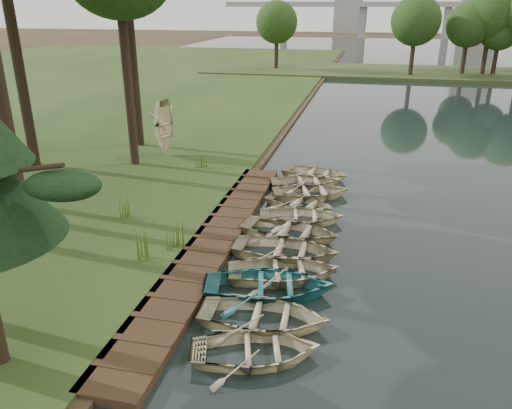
% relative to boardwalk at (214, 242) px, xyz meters
% --- Properties ---
extents(ground, '(300.00, 300.00, 0.00)m').
position_rel_boardwalk_xyz_m(ground, '(1.60, 0.00, -0.15)').
color(ground, '#3D2F1D').
extents(boardwalk, '(1.60, 16.00, 0.30)m').
position_rel_boardwalk_xyz_m(boardwalk, '(0.00, 0.00, 0.00)').
color(boardwalk, '#392616').
rests_on(boardwalk, ground).
extents(peninsula, '(50.00, 14.00, 0.45)m').
position_rel_boardwalk_xyz_m(peninsula, '(9.60, 50.00, 0.08)').
color(peninsula, '#35451E').
rests_on(peninsula, ground).
extents(far_trees, '(45.60, 5.60, 8.80)m').
position_rel_boardwalk_xyz_m(far_trees, '(6.27, 50.00, 6.28)').
color(far_trees, black).
rests_on(far_trees, peninsula).
extents(bridge, '(95.90, 4.00, 8.60)m').
position_rel_boardwalk_xyz_m(bridge, '(13.91, 120.00, 6.93)').
color(bridge, '#A5A5A0').
rests_on(bridge, ground).
extents(building_a, '(10.00, 8.00, 18.00)m').
position_rel_boardwalk_xyz_m(building_a, '(31.60, 140.00, 8.85)').
color(building_a, '#A5A5A0').
rests_on(building_a, ground).
extents(building_b, '(8.00, 8.00, 12.00)m').
position_rel_boardwalk_xyz_m(building_b, '(-3.40, 145.00, 5.85)').
color(building_b, '#A5A5A0').
rests_on(building_b, ground).
extents(rowboat_0, '(3.65, 3.03, 0.65)m').
position_rel_boardwalk_xyz_m(rowboat_0, '(2.83, -5.74, 0.23)').
color(rowboat_0, '#C4B98E').
rests_on(rowboat_0, water).
extents(rowboat_1, '(3.60, 2.65, 0.72)m').
position_rel_boardwalk_xyz_m(rowboat_1, '(2.73, -4.37, 0.26)').
color(rowboat_1, '#C4B98E').
rests_on(rowboat_1, water).
extents(rowboat_2, '(4.28, 3.43, 0.79)m').
position_rel_boardwalk_xyz_m(rowboat_2, '(2.57, -2.88, 0.29)').
color(rowboat_2, teal).
rests_on(rowboat_2, water).
extents(rowboat_3, '(4.07, 3.39, 0.73)m').
position_rel_boardwalk_xyz_m(rowboat_3, '(2.83, -1.85, 0.26)').
color(rowboat_3, '#C4B98E').
rests_on(rowboat_3, water).
extents(rowboat_4, '(3.64, 2.62, 0.75)m').
position_rel_boardwalk_xyz_m(rowboat_4, '(2.62, -0.42, 0.27)').
color(rowboat_4, '#C4B98E').
rests_on(rowboat_4, water).
extents(rowboat_5, '(4.01, 3.14, 0.76)m').
position_rel_boardwalk_xyz_m(rowboat_5, '(2.53, 1.11, 0.28)').
color(rowboat_5, '#C4B98E').
rests_on(rowboat_5, water).
extents(rowboat_6, '(3.67, 2.89, 0.69)m').
position_rel_boardwalk_xyz_m(rowboat_6, '(2.75, 2.57, 0.24)').
color(rowboat_6, '#C4B98E').
rests_on(rowboat_6, water).
extents(rowboat_7, '(3.60, 3.06, 0.63)m').
position_rel_boardwalk_xyz_m(rowboat_7, '(2.51, 4.06, 0.22)').
color(rowboat_7, '#C4B98E').
rests_on(rowboat_7, water).
extents(rowboat_8, '(4.08, 3.47, 0.72)m').
position_rel_boardwalk_xyz_m(rowboat_8, '(2.81, 5.40, 0.26)').
color(rowboat_8, '#C4B98E').
rests_on(rowboat_8, water).
extents(rowboat_9, '(3.94, 3.35, 0.69)m').
position_rel_boardwalk_xyz_m(rowboat_9, '(2.40, 6.70, 0.25)').
color(rowboat_9, '#C4B98E').
rests_on(rowboat_9, water).
extents(rowboat_10, '(3.65, 2.89, 0.68)m').
position_rel_boardwalk_xyz_m(rowboat_10, '(2.65, 8.13, 0.24)').
color(rowboat_10, '#C4B98E').
rests_on(rowboat_10, water).
extents(stored_rowboat, '(3.38, 2.70, 0.63)m').
position_rel_boardwalk_xyz_m(stored_rowboat, '(-5.71, 9.51, 0.46)').
color(stored_rowboat, '#C4B98E').
rests_on(stored_rowboat, bank).
extents(reeds_0, '(0.60, 0.60, 1.13)m').
position_rel_boardwalk_xyz_m(reeds_0, '(-1.84, -2.05, 0.71)').
color(reeds_0, '#3F661E').
rests_on(reeds_0, bank).
extents(reeds_1, '(0.60, 0.60, 1.02)m').
position_rel_boardwalk_xyz_m(reeds_1, '(-1.00, -1.04, 0.66)').
color(reeds_1, '#3F661E').
rests_on(reeds_1, bank).
extents(reeds_2, '(0.60, 0.60, 0.94)m').
position_rel_boardwalk_xyz_m(reeds_2, '(-4.06, 1.12, 0.62)').
color(reeds_2, '#3F661E').
rests_on(reeds_2, bank).
extents(reeds_3, '(0.60, 0.60, 0.99)m').
position_rel_boardwalk_xyz_m(reeds_3, '(-3.10, 7.86, 0.64)').
color(reeds_3, '#3F661E').
rests_on(reeds_3, bank).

